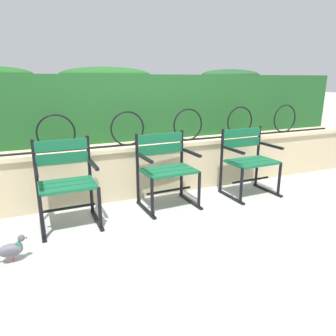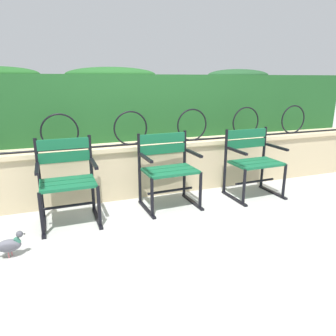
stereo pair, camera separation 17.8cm
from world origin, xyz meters
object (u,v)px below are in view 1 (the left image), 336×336
pigeon_near_chairs (10,250)px  park_chair_left (66,181)px  park_chair_centre (166,167)px  park_chair_right (248,159)px

pigeon_near_chairs → park_chair_left: bearing=46.6°
park_chair_centre → pigeon_near_chairs: size_ratio=2.94×
park_chair_centre → park_chair_right: (1.12, -0.05, -0.00)m
park_chair_centre → pigeon_near_chairs: park_chair_centre is taller
park_chair_left → park_chair_right: size_ratio=1.04×
park_chair_right → pigeon_near_chairs: bearing=-168.4°
pigeon_near_chairs → park_chair_centre: bearing=20.7°
park_chair_right → park_chair_centre: bearing=177.2°
park_chair_centre → park_chair_right: bearing=-2.8°
park_chair_right → pigeon_near_chairs: size_ratio=2.93×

